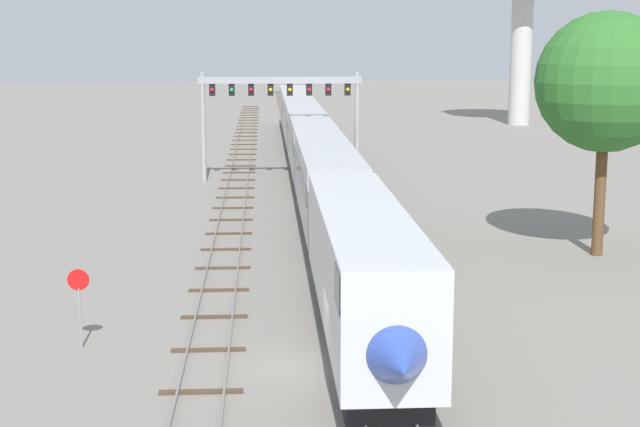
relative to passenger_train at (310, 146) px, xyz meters
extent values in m
plane|color=gray|center=(-2.00, -41.90, -2.61)|extent=(400.00, 400.00, 0.00)
cube|color=slate|center=(-0.72, 18.10, -2.53)|extent=(0.07, 200.00, 0.16)
cube|color=slate|center=(0.72, 18.10, -2.53)|extent=(0.07, 200.00, 0.16)
cube|color=#473828|center=(0.00, -43.90, -2.56)|extent=(2.60, 0.24, 0.10)
cube|color=#473828|center=(0.00, -39.90, -2.56)|extent=(2.60, 0.24, 0.10)
cube|color=#473828|center=(0.00, -35.90, -2.56)|extent=(2.60, 0.24, 0.10)
cube|color=#473828|center=(0.00, -31.90, -2.56)|extent=(2.60, 0.24, 0.10)
cube|color=#473828|center=(0.00, -27.90, -2.56)|extent=(2.60, 0.24, 0.10)
cube|color=#473828|center=(0.00, -23.90, -2.56)|extent=(2.60, 0.24, 0.10)
cube|color=#473828|center=(0.00, -19.90, -2.56)|extent=(2.60, 0.24, 0.10)
cube|color=#473828|center=(0.00, -15.90, -2.56)|extent=(2.60, 0.24, 0.10)
cube|color=#473828|center=(0.00, -11.90, -2.56)|extent=(2.60, 0.24, 0.10)
cube|color=#473828|center=(0.00, -7.90, -2.56)|extent=(2.60, 0.24, 0.10)
cube|color=#473828|center=(0.00, -3.90, -2.56)|extent=(2.60, 0.24, 0.10)
cube|color=#473828|center=(0.00, 0.10, -2.56)|extent=(2.60, 0.24, 0.10)
cube|color=#473828|center=(0.00, 4.10, -2.56)|extent=(2.60, 0.24, 0.10)
cube|color=#473828|center=(0.00, 8.10, -2.56)|extent=(2.60, 0.24, 0.10)
cube|color=#473828|center=(0.00, 12.10, -2.56)|extent=(2.60, 0.24, 0.10)
cube|color=#473828|center=(0.00, 16.10, -2.56)|extent=(2.60, 0.24, 0.10)
cube|color=#473828|center=(0.00, 20.10, -2.56)|extent=(2.60, 0.24, 0.10)
cube|color=#473828|center=(0.00, 24.10, -2.56)|extent=(2.60, 0.24, 0.10)
cube|color=#473828|center=(0.00, 28.10, -2.56)|extent=(2.60, 0.24, 0.10)
cube|color=#473828|center=(0.00, 32.10, -2.56)|extent=(2.60, 0.24, 0.10)
cube|color=#473828|center=(0.00, 36.10, -2.56)|extent=(2.60, 0.24, 0.10)
cube|color=#473828|center=(0.00, 40.10, -2.56)|extent=(2.60, 0.24, 0.10)
cube|color=#473828|center=(0.00, 44.10, -2.56)|extent=(2.60, 0.24, 0.10)
cube|color=#473828|center=(0.00, 48.10, -2.56)|extent=(2.60, 0.24, 0.10)
cube|color=#473828|center=(0.00, 52.10, -2.56)|extent=(2.60, 0.24, 0.10)
cube|color=#473828|center=(0.00, 56.10, -2.56)|extent=(2.60, 0.24, 0.10)
cube|color=#473828|center=(0.00, 60.10, -2.56)|extent=(2.60, 0.24, 0.10)
cube|color=#473828|center=(0.00, 64.10, -2.56)|extent=(2.60, 0.24, 0.10)
cube|color=#473828|center=(0.00, 68.10, -2.56)|extent=(2.60, 0.24, 0.10)
cube|color=#473828|center=(0.00, 72.10, -2.56)|extent=(2.60, 0.24, 0.10)
cube|color=#473828|center=(0.00, 76.10, -2.56)|extent=(2.60, 0.24, 0.10)
cube|color=#473828|center=(0.00, 80.10, -2.56)|extent=(2.60, 0.24, 0.10)
cube|color=#473828|center=(0.00, 84.10, -2.56)|extent=(2.60, 0.24, 0.10)
cube|color=#473828|center=(0.00, 88.10, -2.56)|extent=(2.60, 0.24, 0.10)
cube|color=#473828|center=(0.00, 92.10, -2.56)|extent=(2.60, 0.24, 0.10)
cube|color=#473828|center=(0.00, 96.10, -2.56)|extent=(2.60, 0.24, 0.10)
cube|color=#473828|center=(0.00, 100.10, -2.56)|extent=(2.60, 0.24, 0.10)
cube|color=#473828|center=(0.00, 104.10, -2.56)|extent=(2.60, 0.24, 0.10)
cube|color=#473828|center=(0.00, 108.10, -2.56)|extent=(2.60, 0.24, 0.10)
cube|color=#473828|center=(0.00, 112.10, -2.56)|extent=(2.60, 0.24, 0.10)
cube|color=#473828|center=(0.00, 116.10, -2.56)|extent=(2.60, 0.24, 0.10)
cube|color=slate|center=(-6.22, -1.90, -2.53)|extent=(0.07, 160.00, 0.16)
cube|color=slate|center=(-4.78, -1.90, -2.53)|extent=(0.07, 160.00, 0.16)
cube|color=#473828|center=(-5.50, -43.90, -2.56)|extent=(2.60, 0.24, 0.10)
cube|color=#473828|center=(-5.50, -39.90, -2.56)|extent=(2.60, 0.24, 0.10)
cube|color=#473828|center=(-5.50, -35.90, -2.56)|extent=(2.60, 0.24, 0.10)
cube|color=#473828|center=(-5.50, -31.90, -2.56)|extent=(2.60, 0.24, 0.10)
cube|color=#473828|center=(-5.50, -27.90, -2.56)|extent=(2.60, 0.24, 0.10)
cube|color=#473828|center=(-5.50, -23.90, -2.56)|extent=(2.60, 0.24, 0.10)
cube|color=#473828|center=(-5.50, -19.90, -2.56)|extent=(2.60, 0.24, 0.10)
cube|color=#473828|center=(-5.50, -15.90, -2.56)|extent=(2.60, 0.24, 0.10)
cube|color=#473828|center=(-5.50, -11.90, -2.56)|extent=(2.60, 0.24, 0.10)
cube|color=#473828|center=(-5.50, -7.90, -2.56)|extent=(2.60, 0.24, 0.10)
cube|color=#473828|center=(-5.50, -3.90, -2.56)|extent=(2.60, 0.24, 0.10)
cube|color=#473828|center=(-5.50, 0.10, -2.56)|extent=(2.60, 0.24, 0.10)
cube|color=#473828|center=(-5.50, 4.10, -2.56)|extent=(2.60, 0.24, 0.10)
cube|color=#473828|center=(-5.50, 8.10, -2.56)|extent=(2.60, 0.24, 0.10)
cube|color=#473828|center=(-5.50, 12.10, -2.56)|extent=(2.60, 0.24, 0.10)
cube|color=#473828|center=(-5.50, 16.10, -2.56)|extent=(2.60, 0.24, 0.10)
cube|color=#473828|center=(-5.50, 20.10, -2.56)|extent=(2.60, 0.24, 0.10)
cube|color=#473828|center=(-5.50, 24.10, -2.56)|extent=(2.60, 0.24, 0.10)
cube|color=#473828|center=(-5.50, 28.10, -2.56)|extent=(2.60, 0.24, 0.10)
cube|color=#473828|center=(-5.50, 32.10, -2.56)|extent=(2.60, 0.24, 0.10)
cube|color=#473828|center=(-5.50, 36.10, -2.56)|extent=(2.60, 0.24, 0.10)
cube|color=#473828|center=(-5.50, 40.10, -2.56)|extent=(2.60, 0.24, 0.10)
cube|color=#473828|center=(-5.50, 44.10, -2.56)|extent=(2.60, 0.24, 0.10)
cube|color=#473828|center=(-5.50, 48.10, -2.56)|extent=(2.60, 0.24, 0.10)
cube|color=#473828|center=(-5.50, 52.10, -2.56)|extent=(2.60, 0.24, 0.10)
cube|color=#473828|center=(-5.50, 56.10, -2.56)|extent=(2.60, 0.24, 0.10)
cube|color=#473828|center=(-5.50, 60.10, -2.56)|extent=(2.60, 0.24, 0.10)
cube|color=#473828|center=(-5.50, 64.10, -2.56)|extent=(2.60, 0.24, 0.10)
cube|color=#473828|center=(-5.50, 68.10, -2.56)|extent=(2.60, 0.24, 0.10)
cube|color=#473828|center=(-5.50, 72.10, -2.56)|extent=(2.60, 0.24, 0.10)
cube|color=#473828|center=(-5.50, 76.10, -2.56)|extent=(2.60, 0.24, 0.10)
cube|color=silver|center=(0.00, -38.78, 0.29)|extent=(3.00, 18.23, 3.80)
cone|color=#2D479E|center=(0.00, -48.10, -0.11)|extent=(2.88, 2.60, 2.88)
cube|color=black|center=(0.00, -46.70, 1.43)|extent=(3.04, 1.80, 1.10)
cube|color=black|center=(0.00, -38.78, -2.11)|extent=(2.52, 16.41, 1.00)
cube|color=#B7BABF|center=(0.00, -19.55, 0.29)|extent=(3.00, 18.23, 3.80)
cube|color=black|center=(0.00, -19.55, 0.69)|extent=(3.04, 16.78, 0.90)
cube|color=black|center=(0.00, -19.55, -2.11)|extent=(2.52, 16.41, 1.00)
cube|color=#B7BABF|center=(0.00, -0.31, 0.29)|extent=(3.00, 18.23, 3.80)
cube|color=black|center=(0.00, -0.31, 0.69)|extent=(3.04, 16.78, 0.90)
cube|color=black|center=(0.00, -0.31, -2.11)|extent=(2.52, 16.41, 1.00)
cube|color=#B7BABF|center=(0.00, 18.92, 0.29)|extent=(3.00, 18.23, 3.80)
cube|color=black|center=(0.00, 18.92, 0.69)|extent=(3.04, 16.78, 0.90)
cube|color=black|center=(0.00, 18.92, -2.11)|extent=(2.52, 16.41, 1.00)
cube|color=#B7BABF|center=(0.00, 38.15, 0.29)|extent=(3.00, 18.23, 3.80)
cube|color=black|center=(0.00, 38.15, 0.69)|extent=(3.04, 16.78, 0.90)
cube|color=black|center=(0.00, 38.15, -2.11)|extent=(2.52, 16.41, 1.00)
cylinder|color=#999BA0|center=(-8.00, -0.51, 1.49)|extent=(0.36, 0.36, 8.20)
cylinder|color=#999BA0|center=(3.50, -0.51, 1.49)|extent=(0.36, 0.36, 8.20)
cube|color=#999BA0|center=(-2.25, -0.51, 5.00)|extent=(12.10, 0.36, 0.50)
cube|color=black|center=(-7.28, -0.46, 4.30)|extent=(0.44, 0.32, 0.90)
sphere|color=red|center=(-7.28, -0.65, 4.30)|extent=(0.28, 0.28, 0.28)
cube|color=black|center=(-5.84, -0.46, 4.30)|extent=(0.44, 0.32, 0.90)
sphere|color=green|center=(-5.84, -0.65, 4.30)|extent=(0.28, 0.28, 0.28)
cube|color=black|center=(-4.41, -0.46, 4.30)|extent=(0.44, 0.32, 0.90)
sphere|color=red|center=(-4.41, -0.65, 4.30)|extent=(0.28, 0.28, 0.28)
cube|color=black|center=(-2.97, -0.46, 4.30)|extent=(0.44, 0.32, 0.90)
sphere|color=yellow|center=(-2.97, -0.65, 4.30)|extent=(0.28, 0.28, 0.28)
cube|color=black|center=(-1.53, -0.46, 4.30)|extent=(0.44, 0.32, 0.90)
sphere|color=yellow|center=(-1.53, -0.65, 4.30)|extent=(0.28, 0.28, 0.28)
cube|color=black|center=(-0.09, -0.46, 4.30)|extent=(0.44, 0.32, 0.90)
sphere|color=red|center=(-0.09, -0.65, 4.30)|extent=(0.28, 0.28, 0.28)
cube|color=black|center=(1.34, -0.46, 4.30)|extent=(0.44, 0.32, 0.90)
sphere|color=red|center=(1.34, -0.65, 4.30)|extent=(0.28, 0.28, 0.28)
cube|color=black|center=(2.78, -0.46, 4.30)|extent=(0.44, 0.32, 0.90)
sphere|color=yellow|center=(2.78, -0.65, 4.30)|extent=(0.28, 0.28, 0.28)
cylinder|color=beige|center=(27.97, 44.64, 5.44)|extent=(2.60, 2.60, 16.10)
cylinder|color=gray|center=(-10.00, -39.31, -1.51)|extent=(0.08, 0.08, 2.20)
cylinder|color=red|center=(-10.00, -39.33, -0.11)|extent=(0.76, 0.03, 0.76)
cylinder|color=brown|center=(13.19, -26.03, 0.51)|extent=(0.56, 0.56, 6.24)
sphere|color=#2D6B28|center=(13.19, -26.03, 6.04)|extent=(6.88, 6.88, 6.88)
camera|label=1|loc=(-3.47, -72.10, 8.29)|focal=53.74mm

